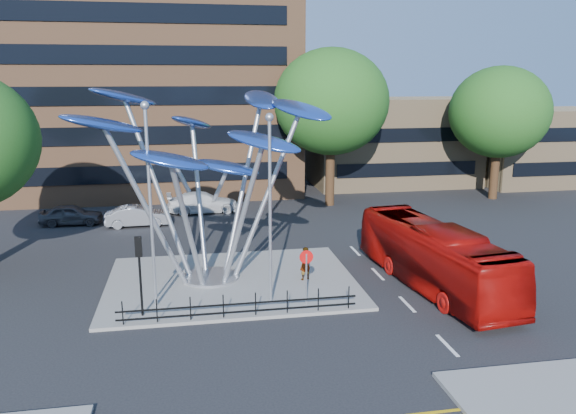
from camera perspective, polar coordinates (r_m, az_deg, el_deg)
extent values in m
plane|color=black|center=(22.56, -1.91, -12.92)|extent=(120.00, 120.00, 0.00)
cube|color=slate|center=(27.92, -5.74, -7.57)|extent=(12.00, 9.00, 0.15)
cube|color=brown|center=(52.43, -14.23, 18.28)|extent=(25.00, 15.00, 30.00)
cube|color=#9D815C|center=(53.83, 10.53, 6.57)|extent=(15.00, 8.00, 8.00)
cube|color=#9D815C|center=(58.57, 24.21, 5.66)|extent=(12.00, 8.00, 7.00)
cylinder|color=black|center=(44.02, 4.30, 3.84)|extent=(0.70, 0.70, 5.72)
ellipsoid|color=#234A15|center=(43.49, 4.42, 10.62)|extent=(8.80, 8.80, 8.10)
cylinder|color=black|center=(49.41, 20.26, 3.69)|extent=(0.70, 0.70, 5.06)
ellipsoid|color=#234A15|center=(48.94, 20.69, 9.01)|extent=(8.00, 8.00, 7.36)
cylinder|color=#9EA0A5|center=(28.30, -7.86, -7.05)|extent=(2.80, 2.80, 0.12)
cylinder|color=#9EA0A5|center=(26.63, -10.64, 0.19)|extent=(0.24, 0.24, 7.80)
ellipsoid|color=blue|center=(25.31, -18.35, 8.03)|extent=(3.92, 2.95, 1.39)
cylinder|color=#9EA0A5|center=(26.41, -8.84, -1.42)|extent=(0.24, 0.24, 6.40)
ellipsoid|color=blue|center=(23.63, -11.90, 4.68)|extent=(3.47, 1.78, 1.31)
cylinder|color=#9EA0A5|center=(26.56, -6.72, -0.60)|extent=(0.24, 0.24, 7.00)
ellipsoid|color=blue|center=(24.55, -2.48, 6.66)|extent=(3.81, 3.11, 1.36)
cylinder|color=#9EA0A5|center=(27.25, -5.60, 1.07)|extent=(0.24, 0.24, 8.20)
ellipsoid|color=blue|center=(27.57, 1.31, 9.87)|extent=(3.52, 4.06, 1.44)
cylinder|color=#9EA0A5|center=(28.06, -6.57, 1.81)|extent=(0.24, 0.24, 8.60)
ellipsoid|color=blue|center=(29.75, -2.73, 10.87)|extent=(2.21, 3.79, 1.39)
cylinder|color=#9EA0A5|center=(28.24, -8.58, 0.58)|extent=(0.24, 0.24, 7.40)
ellipsoid|color=blue|center=(30.27, -9.73, 8.46)|extent=(3.02, 3.71, 1.34)
cylinder|color=#9EA0A5|center=(27.51, -10.25, 1.67)|extent=(0.24, 0.24, 8.80)
ellipsoid|color=blue|center=(28.55, -16.34, 10.68)|extent=(3.88, 3.60, 1.42)
ellipsoid|color=blue|center=(27.06, -12.09, 4.85)|extent=(3.40, 1.96, 1.13)
ellipsoid|color=blue|center=(26.56, -6.25, 4.04)|extent=(3.39, 2.16, 1.11)
cylinder|color=#9EA0A5|center=(24.27, -13.77, -0.37)|extent=(0.14, 0.14, 8.50)
sphere|color=#9EA0A5|center=(23.67, -14.35, 9.97)|extent=(0.36, 0.36, 0.36)
cylinder|color=#9EA0A5|center=(24.02, -1.83, -0.75)|extent=(0.14, 0.14, 8.00)
sphere|color=#9EA0A5|center=(23.38, -1.90, 9.10)|extent=(0.36, 0.36, 0.36)
cylinder|color=black|center=(24.10, -14.76, -7.11)|extent=(0.10, 0.10, 3.20)
cube|color=black|center=(23.67, -14.96, -3.92)|extent=(0.28, 0.18, 0.85)
sphere|color=#FF0C0C|center=(23.59, -15.00, -3.27)|extent=(0.18, 0.18, 0.18)
cylinder|color=#9EA0A5|center=(24.64, 1.87, -7.33)|extent=(0.08, 0.08, 2.30)
cylinder|color=red|center=(24.33, 1.88, -5.10)|extent=(0.60, 0.04, 0.60)
cube|color=white|center=(24.35, 1.87, -5.08)|extent=(0.42, 0.03, 0.10)
cylinder|color=black|center=(23.83, -16.46, -10.29)|extent=(0.05, 0.05, 1.00)
cylinder|color=black|center=(23.71, -13.18, -10.22)|extent=(0.05, 0.05, 1.00)
cylinder|color=black|center=(23.66, -9.89, -10.11)|extent=(0.05, 0.05, 1.00)
cylinder|color=black|center=(23.69, -6.59, -9.97)|extent=(0.05, 0.05, 1.00)
cylinder|color=black|center=(23.79, -3.31, -9.79)|extent=(0.05, 0.05, 1.00)
cylinder|color=black|center=(23.97, -0.08, -9.59)|extent=(0.05, 0.05, 1.00)
cylinder|color=black|center=(24.22, 3.09, -9.36)|extent=(0.05, 0.05, 1.00)
cylinder|color=black|center=(24.54, 6.19, -9.11)|extent=(0.05, 0.05, 1.00)
cube|color=black|center=(23.71, -4.95, -9.77)|extent=(10.00, 0.06, 0.06)
cube|color=black|center=(23.85, -4.93, -10.55)|extent=(10.00, 0.06, 0.06)
imported|color=#940A06|center=(27.76, 14.57, -4.85)|extent=(3.91, 11.31, 3.08)
imported|color=gray|center=(27.60, 1.73, -5.75)|extent=(0.72, 0.61, 1.67)
imported|color=#3C3D43|center=(41.14, -21.15, -0.73)|extent=(4.17, 1.79, 1.40)
imported|color=#A5A6AD|center=(39.34, -15.04, -0.89)|extent=(4.33, 1.71, 1.40)
imported|color=silver|center=(42.29, -8.62, 0.46)|extent=(5.44, 2.54, 1.54)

